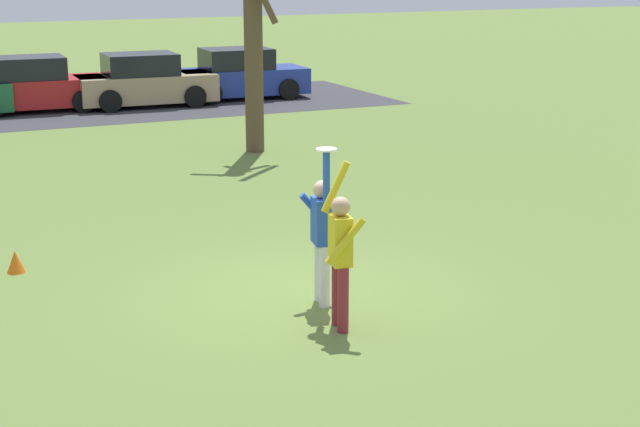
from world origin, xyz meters
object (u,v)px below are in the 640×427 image
Objects in this scene: person_catcher at (322,231)px; bare_tree_tall at (253,18)px; frisbee_disc at (326,149)px; parked_car_blue at (240,75)px; field_cone_orange at (15,262)px; parked_car_tan at (145,82)px; person_defender at (340,251)px; parked_car_red at (32,86)px.

person_catcher is 10.66m from bare_tree_tall.
parked_car_blue is (5.84, 18.73, -1.37)m from frisbee_disc.
frisbee_disc is at bearing -106.44° from bare_tree_tall.
parked_car_blue is at bearing 59.19° from field_cone_orange.
person_catcher is 0.50× the size of parked_car_tan.
person_defender is 20.29m from parked_car_blue.
parked_car_red is at bearing -166.94° from person_catcher.
person_catcher is 1.02× the size of person_defender.
field_cone_orange is at bearing -97.71° from parked_car_red.
parked_car_red reaches higher than field_cone_orange.
parked_car_red is at bearing 174.91° from parked_car_tan.
person_catcher is at bearing -85.56° from parked_car_red.
bare_tree_tall reaches higher than field_cone_orange.
person_defender is 5.17m from field_cone_orange.
person_defender is at bearing -104.71° from parked_car_blue.
person_defender is at bearing -106.11° from bare_tree_tall.
parked_car_red is 3.27m from parked_car_tan.
parked_car_tan is 13.04× the size of field_cone_orange.
person_catcher is at bearing -104.99° from parked_car_blue.
frisbee_disc is 0.06× the size of parked_car_tan.
parked_car_red is at bearing 113.05° from bare_tree_tall.
person_defender is at bearing -50.30° from field_cone_orange.
frisbee_disc is 0.06× the size of parked_car_blue.
frisbee_disc reaches higher than field_cone_orange.
parked_car_red is 15.79m from field_cone_orange.
parked_car_red is (-0.49, 19.46, -0.25)m from person_defender.
parked_car_tan is 1.00× the size of parked_car_blue.
frisbee_disc reaches higher than person_defender.
frisbee_disc is at bearing -95.75° from parked_car_tan.
frisbee_disc reaches higher than parked_car_blue.
field_cone_orange is (-2.77, -15.54, -0.57)m from parked_car_red.
person_catcher reaches higher than parked_car_red.
person_defender is 19.23m from parked_car_tan.
person_defender is 0.34× the size of bare_tree_tall.
parked_car_blue is (3.21, 0.36, 0.00)m from parked_car_tan.
person_catcher is 0.50× the size of parked_car_red.
person_defender reaches higher than parked_car_blue.
parked_car_tan is 0.70× the size of bare_tree_tall.
parked_car_red is (-0.62, 18.80, -1.37)m from frisbee_disc.
parked_car_tan is at bearing -177.08° from person_catcher.
parked_car_tan is 3.23m from parked_car_blue.
parked_car_blue is at bearing 1.79° from parked_car_red.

